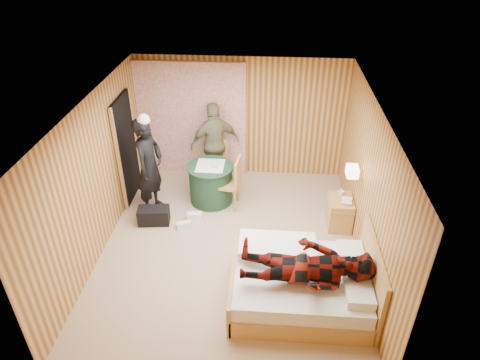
# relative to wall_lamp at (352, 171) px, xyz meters

# --- Properties ---
(floor) EXTENTS (4.20, 5.00, 0.01)m
(floor) POSITION_rel_wall_lamp_xyz_m (-1.92, -0.45, -1.30)
(floor) COLOR tan
(floor) RESTS_ON ground
(ceiling) EXTENTS (4.20, 5.00, 0.01)m
(ceiling) POSITION_rel_wall_lamp_xyz_m (-1.92, -0.45, 1.20)
(ceiling) COLOR white
(ceiling) RESTS_ON wall_back
(wall_back) EXTENTS (4.20, 0.02, 2.50)m
(wall_back) POSITION_rel_wall_lamp_xyz_m (-1.92, 2.05, -0.05)
(wall_back) COLOR tan
(wall_back) RESTS_ON floor
(wall_left) EXTENTS (0.02, 5.00, 2.50)m
(wall_left) POSITION_rel_wall_lamp_xyz_m (-4.02, -0.45, -0.05)
(wall_left) COLOR tan
(wall_left) RESTS_ON floor
(wall_right) EXTENTS (0.02, 5.00, 2.50)m
(wall_right) POSITION_rel_wall_lamp_xyz_m (0.18, -0.45, -0.05)
(wall_right) COLOR tan
(wall_right) RESTS_ON floor
(curtain) EXTENTS (2.20, 0.08, 2.40)m
(curtain) POSITION_rel_wall_lamp_xyz_m (-2.92, 1.98, -0.10)
(curtain) COLOR beige
(curtain) RESTS_ON floor
(doorway) EXTENTS (0.06, 0.90, 2.05)m
(doorway) POSITION_rel_wall_lamp_xyz_m (-3.98, 0.95, -0.28)
(doorway) COLOR black
(doorway) RESTS_ON floor
(wall_lamp) EXTENTS (0.26, 0.24, 0.16)m
(wall_lamp) POSITION_rel_wall_lamp_xyz_m (0.00, 0.00, 0.00)
(wall_lamp) COLOR gold
(wall_lamp) RESTS_ON wall_right
(bed) EXTENTS (1.96, 1.50, 1.03)m
(bed) POSITION_rel_wall_lamp_xyz_m (-0.80, -1.49, -1.00)
(bed) COLOR tan
(bed) RESTS_ON floor
(nightstand) EXTENTS (0.43, 0.58, 0.56)m
(nightstand) POSITION_rel_wall_lamp_xyz_m (-0.04, 0.29, -1.01)
(nightstand) COLOR tan
(nightstand) RESTS_ON floor
(round_table) EXTENTS (0.88, 0.88, 0.78)m
(round_table) POSITION_rel_wall_lamp_xyz_m (-2.41, 0.90, -0.91)
(round_table) COLOR #1E412C
(round_table) RESTS_ON floor
(chair_far) EXTENTS (0.50, 0.50, 0.93)m
(chair_far) POSITION_rel_wall_lamp_xyz_m (-2.40, 1.59, -0.76)
(chair_far) COLOR tan
(chair_far) RESTS_ON floor
(chair_near) EXTENTS (0.51, 0.51, 1.02)m
(chair_near) POSITION_rel_wall_lamp_xyz_m (-2.00, 0.74, -0.71)
(chair_near) COLOR tan
(chair_near) RESTS_ON floor
(duffel_bag) EXTENTS (0.58, 0.36, 0.31)m
(duffel_bag) POSITION_rel_wall_lamp_xyz_m (-3.35, 0.11, -1.14)
(duffel_bag) COLOR black
(duffel_bag) RESTS_ON floor
(sneaker_left) EXTENTS (0.28, 0.19, 0.11)m
(sneaker_left) POSITION_rel_wall_lamp_xyz_m (-2.79, 0.00, -1.24)
(sneaker_left) COLOR white
(sneaker_left) RESTS_ON floor
(sneaker_right) EXTENTS (0.30, 0.16, 0.13)m
(sneaker_right) POSITION_rel_wall_lamp_xyz_m (-2.64, 0.28, -1.24)
(sneaker_right) COLOR white
(sneaker_right) RESTS_ON floor
(woman_standing) EXTENTS (0.59, 0.76, 1.86)m
(woman_standing) POSITION_rel_wall_lamp_xyz_m (-3.45, 0.52, -0.37)
(woman_standing) COLOR black
(woman_standing) RESTS_ON floor
(man_at_table) EXTENTS (1.09, 0.80, 1.72)m
(man_at_table) POSITION_rel_wall_lamp_xyz_m (-2.41, 1.64, -0.44)
(man_at_table) COLOR #73704D
(man_at_table) RESTS_ON floor
(man_on_bed) EXTENTS (0.86, 0.67, 1.77)m
(man_on_bed) POSITION_rel_wall_lamp_xyz_m (-0.77, -1.72, -0.35)
(man_on_bed) COLOR #620F09
(man_on_bed) RESTS_ON bed
(book_lower) EXTENTS (0.19, 0.24, 0.02)m
(book_lower) POSITION_rel_wall_lamp_xyz_m (-0.04, 0.24, -0.73)
(book_lower) COLOR white
(book_lower) RESTS_ON nightstand
(book_upper) EXTENTS (0.21, 0.26, 0.02)m
(book_upper) POSITION_rel_wall_lamp_xyz_m (-0.04, 0.24, -0.71)
(book_upper) COLOR white
(book_upper) RESTS_ON nightstand
(cup_nightstand) EXTENTS (0.12, 0.12, 0.09)m
(cup_nightstand) POSITION_rel_wall_lamp_xyz_m (-0.04, 0.42, -0.70)
(cup_nightstand) COLOR white
(cup_nightstand) RESTS_ON nightstand
(cup_table) EXTENTS (0.16, 0.16, 0.10)m
(cup_table) POSITION_rel_wall_lamp_xyz_m (-2.31, 0.85, -0.47)
(cup_table) COLOR white
(cup_table) RESTS_ON round_table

